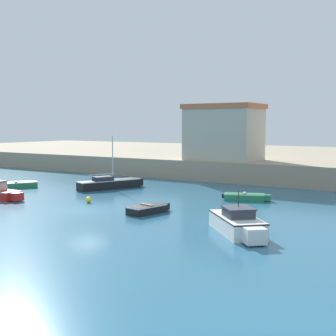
{
  "coord_description": "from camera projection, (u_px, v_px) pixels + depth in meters",
  "views": [
    {
      "loc": [
        21.95,
        -23.85,
        5.81
      ],
      "look_at": [
        -0.39,
        10.93,
        2.0
      ],
      "focal_mm": 50.0,
      "sensor_mm": 36.0,
      "label": 1
    }
  ],
  "objects": [
    {
      "name": "ground_plane",
      "position": [
        87.0,
        209.0,
        32.33
      ],
      "size": [
        200.0,
        200.0,
        0.0
      ],
      "primitive_type": "plane",
      "color": "#28607F"
    },
    {
      "name": "quay_seawall",
      "position": [
        277.0,
        160.0,
        64.19
      ],
      "size": [
        120.0,
        40.0,
        2.08
      ],
      "primitive_type": "cube",
      "color": "gray",
      "rests_on": "ground"
    },
    {
      "name": "dinghy_black_0",
      "position": [
        148.0,
        209.0,
        30.87
      ],
      "size": [
        1.68,
        3.36,
        0.61
      ],
      "color": "black",
      "rests_on": "ground"
    },
    {
      "name": "sailboat_black_1",
      "position": [
        110.0,
        183.0,
        42.67
      ],
      "size": [
        3.38,
        6.44,
        4.86
      ],
      "color": "black",
      "rests_on": "ground"
    },
    {
      "name": "dinghy_green_3",
      "position": [
        246.0,
        197.0,
        35.94
      ],
      "size": [
        3.61,
        2.08,
        0.63
      ],
      "color": "#237A4C",
      "rests_on": "ground"
    },
    {
      "name": "dinghy_green_4",
      "position": [
        14.0,
        185.0,
        43.06
      ],
      "size": [
        3.11,
        4.33,
        0.64
      ],
      "color": "#237A4C",
      "rests_on": "ground"
    },
    {
      "name": "motorboat_white_5",
      "position": [
        238.0,
        223.0,
        25.0
      ],
      "size": [
        4.67,
        4.81,
        2.34
      ],
      "color": "white",
      "rests_on": "ground"
    },
    {
      "name": "mooring_buoy",
      "position": [
        89.0,
        200.0,
        35.06
      ],
      "size": [
        0.45,
        0.45,
        0.45
      ],
      "primitive_type": "sphere",
      "color": "yellow",
      "rests_on": "ground"
    },
    {
      "name": "harbor_shed_near_wharf",
      "position": [
        224.0,
        132.0,
        49.74
      ],
      "size": [
        7.75,
        5.34,
        5.93
      ],
      "color": "#BCB29E",
      "rests_on": "quay_seawall"
    }
  ]
}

